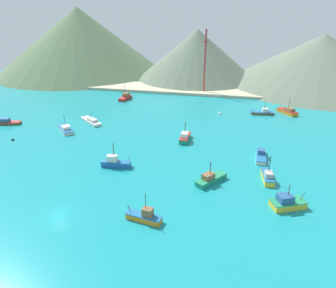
# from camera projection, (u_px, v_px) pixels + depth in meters

# --- Properties ---
(ground) EXTENTS (260.00, 280.00, 0.50)m
(ground) POSITION_uv_depth(u_px,v_px,m) (120.00, 151.00, 82.27)
(ground) COLOR teal
(fishing_boat_1) EXTENTS (3.73, 8.31, 7.14)m
(fishing_boat_1) POSITION_uv_depth(u_px,v_px,m) (125.00, 97.00, 131.51)
(fishing_boat_1) COLOR red
(fishing_boat_1) RESTS_ON ground
(fishing_boat_2) EXTENTS (6.79, 8.09, 5.22)m
(fishing_boat_2) POSITION_uv_depth(u_px,v_px,m) (211.00, 179.00, 66.01)
(fishing_boat_2) COLOR #198466
(fishing_boat_2) RESTS_ON ground
(fishing_boat_3) EXTENTS (8.81, 3.81, 5.59)m
(fishing_boat_3) POSITION_uv_depth(u_px,v_px,m) (263.00, 112.00, 111.81)
(fishing_boat_3) COLOR brown
(fishing_boat_3) RESTS_ON ground
(fishing_boat_4) EXTENTS (2.70, 7.39, 5.95)m
(fishing_boat_4) POSITION_uv_depth(u_px,v_px,m) (185.00, 137.00, 88.17)
(fishing_boat_4) COLOR #198466
(fishing_boat_4) RESTS_ON ground
(fishing_boat_5) EXTENTS (8.95, 4.40, 2.08)m
(fishing_boat_5) POSITION_uv_depth(u_px,v_px,m) (7.00, 122.00, 101.57)
(fishing_boat_5) COLOR brown
(fishing_boat_5) RESTS_ON ground
(fishing_boat_6) EXTENTS (2.65, 8.57, 2.15)m
(fishing_boat_6) POSITION_uv_depth(u_px,v_px,m) (261.00, 156.00, 77.35)
(fishing_boat_6) COLOR silver
(fishing_boat_6) RESTS_ON ground
(fishing_boat_7) EXTENTS (6.96, 2.85, 5.88)m
(fishing_boat_7) POSITION_uv_depth(u_px,v_px,m) (145.00, 216.00, 53.65)
(fishing_boat_7) COLOR orange
(fishing_boat_7) RESTS_ON ground
(fishing_boat_9) EXTENTS (7.48, 2.73, 6.35)m
(fishing_boat_9) POSITION_uv_depth(u_px,v_px,m) (115.00, 163.00, 72.88)
(fishing_boat_9) COLOR #1E5BA8
(fishing_boat_9) RESTS_ON ground
(fishing_boat_10) EXTENTS (8.76, 8.61, 5.91)m
(fishing_boat_10) POSITION_uv_depth(u_px,v_px,m) (66.00, 129.00, 95.45)
(fishing_boat_10) COLOR silver
(fishing_boat_10) RESTS_ON ground
(fishing_boat_11) EXTENTS (10.47, 8.99, 4.29)m
(fishing_boat_11) POSITION_uv_depth(u_px,v_px,m) (91.00, 121.00, 102.95)
(fishing_boat_11) COLOR silver
(fishing_boat_11) RESTS_ON ground
(fishing_boat_13) EXTENTS (7.30, 5.56, 5.18)m
(fishing_boat_13) POSITION_uv_depth(u_px,v_px,m) (287.00, 203.00, 57.35)
(fishing_boat_13) COLOR gold
(fishing_boat_13) RESTS_ON ground
(fishing_boat_14) EXTENTS (2.72, 6.82, 6.26)m
(fishing_boat_14) POSITION_uv_depth(u_px,v_px,m) (268.00, 177.00, 66.84)
(fishing_boat_14) COLOR gold
(fishing_boat_14) RESTS_ON ground
(fishing_boat_15) EXTENTS (7.50, 8.44, 6.09)m
(fishing_boat_15) POSITION_uv_depth(u_px,v_px,m) (288.00, 111.00, 112.35)
(fishing_boat_15) COLOR orange
(fishing_boat_15) RESTS_ON ground
(buoy_0) EXTENTS (0.88, 0.88, 0.88)m
(buoy_0) POSITION_uv_depth(u_px,v_px,m) (13.00, 140.00, 88.56)
(buoy_0) COLOR #232328
(buoy_0) RESTS_ON ground
(buoy_1) EXTENTS (1.05, 1.05, 1.05)m
(buoy_1) POSITION_uv_depth(u_px,v_px,m) (219.00, 114.00, 111.99)
(buoy_1) COLOR silver
(buoy_1) RESTS_ON ground
(beach_strip) EXTENTS (247.00, 18.90, 1.20)m
(beach_strip) POSITION_uv_depth(u_px,v_px,m) (176.00, 89.00, 148.14)
(beach_strip) COLOR #C6B793
(beach_strip) RESTS_ON ground
(hill_west) EXTENTS (105.40, 105.40, 39.53)m
(hill_west) POSITION_uv_depth(u_px,v_px,m) (80.00, 41.00, 186.53)
(hill_west) COLOR #56704C
(hill_west) RESTS_ON ground
(hill_central) EXTENTS (70.00, 70.00, 27.77)m
(hill_central) POSITION_uv_depth(u_px,v_px,m) (197.00, 55.00, 166.67)
(hill_central) COLOR #60705B
(hill_central) RESTS_ON ground
(hill_east) EXTENTS (99.01, 99.01, 26.00)m
(hill_east) POSITION_uv_depth(u_px,v_px,m) (321.00, 61.00, 153.14)
(hill_east) COLOR #60705B
(hill_east) RESTS_ON ground
(radio_tower) EXTENTS (2.90, 2.32, 28.96)m
(radio_tower) POSITION_uv_depth(u_px,v_px,m) (205.00, 62.00, 136.22)
(radio_tower) COLOR #B7332D
(radio_tower) RESTS_ON ground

